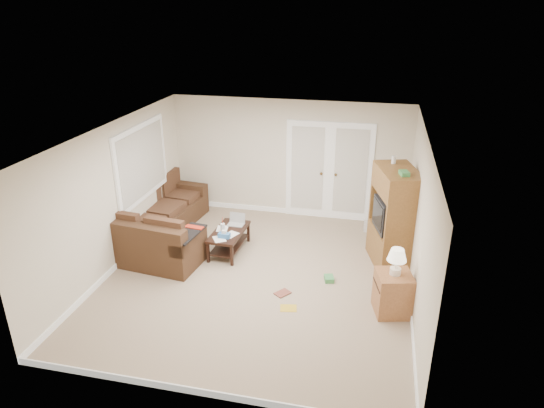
% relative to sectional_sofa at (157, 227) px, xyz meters
% --- Properties ---
extents(floor, '(5.50, 5.50, 0.00)m').
position_rel_sectional_sofa_xyz_m(floor, '(2.21, -0.81, -0.34)').
color(floor, tan).
rests_on(floor, ground).
extents(ceiling, '(5.00, 5.50, 0.02)m').
position_rel_sectional_sofa_xyz_m(ceiling, '(2.21, -0.81, 2.16)').
color(ceiling, silver).
rests_on(ceiling, wall_back).
extents(wall_left, '(0.02, 5.50, 2.50)m').
position_rel_sectional_sofa_xyz_m(wall_left, '(-0.29, -0.81, 0.91)').
color(wall_left, silver).
rests_on(wall_left, floor).
extents(wall_right, '(0.02, 5.50, 2.50)m').
position_rel_sectional_sofa_xyz_m(wall_right, '(4.71, -0.81, 0.91)').
color(wall_right, silver).
rests_on(wall_right, floor).
extents(wall_back, '(5.00, 0.02, 2.50)m').
position_rel_sectional_sofa_xyz_m(wall_back, '(2.21, 1.94, 0.91)').
color(wall_back, silver).
rests_on(wall_back, floor).
extents(wall_front, '(5.00, 0.02, 2.50)m').
position_rel_sectional_sofa_xyz_m(wall_front, '(2.21, -3.56, 0.91)').
color(wall_front, silver).
rests_on(wall_front, floor).
extents(baseboards, '(5.00, 5.50, 0.10)m').
position_rel_sectional_sofa_xyz_m(baseboards, '(2.21, -0.81, -0.29)').
color(baseboards, white).
rests_on(baseboards, floor).
extents(french_doors, '(1.80, 0.05, 2.13)m').
position_rel_sectional_sofa_xyz_m(french_doors, '(3.06, 1.90, 0.70)').
color(french_doors, white).
rests_on(french_doors, floor).
extents(window_left, '(0.05, 1.92, 1.42)m').
position_rel_sectional_sofa_xyz_m(window_left, '(-0.26, 0.19, 1.21)').
color(window_left, white).
rests_on(window_left, wall_left).
extents(sectional_sofa, '(1.97, 3.00, 0.87)m').
position_rel_sectional_sofa_xyz_m(sectional_sofa, '(0.00, 0.00, 0.00)').
color(sectional_sofa, '#442B1A').
rests_on(sectional_sofa, floor).
extents(coffee_table, '(0.56, 1.07, 0.71)m').
position_rel_sectional_sofa_xyz_m(coffee_table, '(1.46, -0.03, -0.11)').
color(coffee_table, black).
rests_on(coffee_table, floor).
extents(tv_armoire, '(0.88, 1.22, 1.89)m').
position_rel_sectional_sofa_xyz_m(tv_armoire, '(4.38, 0.17, 0.55)').
color(tv_armoire, brown).
rests_on(tv_armoire, floor).
extents(side_cabinet, '(0.61, 0.61, 1.07)m').
position_rel_sectional_sofa_xyz_m(side_cabinet, '(4.41, -1.34, 0.04)').
color(side_cabinet, '#9F643A').
rests_on(side_cabinet, floor).
extents(space_heater, '(0.11, 0.09, 0.28)m').
position_rel_sectional_sofa_xyz_m(space_heater, '(3.93, 1.37, -0.20)').
color(space_heater, silver).
rests_on(space_heater, floor).
extents(floor_magazine, '(0.28, 0.24, 0.01)m').
position_rel_sectional_sofa_xyz_m(floor_magazine, '(2.88, -1.59, -0.34)').
color(floor_magazine, gold).
rests_on(floor_magazine, floor).
extents(floor_greenbox, '(0.20, 0.23, 0.08)m').
position_rel_sectional_sofa_xyz_m(floor_greenbox, '(3.39, -0.67, -0.30)').
color(floor_greenbox, '#3E8A48').
rests_on(floor_greenbox, floor).
extents(floor_book, '(0.29, 0.30, 0.02)m').
position_rel_sectional_sofa_xyz_m(floor_book, '(2.64, -1.16, -0.33)').
color(floor_book, brown).
rests_on(floor_book, floor).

